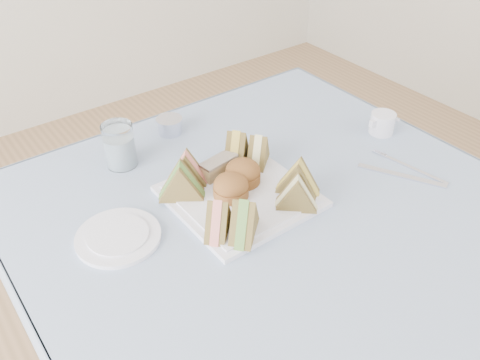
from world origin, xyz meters
TOP-DOWN VIEW (x-y plane):
  - table at (0.00, 0.00)m, footprint 0.90×0.90m
  - tablecloth at (0.00, 0.00)m, footprint 1.02×1.02m
  - serving_plate at (-0.04, 0.09)m, footprint 0.28×0.28m
  - sandwich_fl_a at (-0.14, 0.02)m, footprint 0.09×0.09m
  - sandwich_fl_b at (-0.11, -0.02)m, footprint 0.10×0.10m
  - sandwich_fr_a at (0.06, 0.02)m, footprint 0.09×0.10m
  - sandwich_fr_b at (0.03, -0.02)m, footprint 0.09×0.09m
  - sandwich_bl_a at (-0.14, 0.15)m, footprint 0.11×0.09m
  - sandwich_bl_b at (-0.11, 0.19)m, footprint 0.10×0.09m
  - sandwich_br_a at (0.06, 0.15)m, footprint 0.09×0.09m
  - sandwich_br_b at (0.03, 0.19)m, footprint 0.10×0.09m
  - scone_left at (-0.06, 0.09)m, footprint 0.09×0.09m
  - scone_right at (-0.01, 0.12)m, footprint 0.11×0.11m
  - pastry_slice at (-0.03, 0.17)m, footprint 0.09×0.05m
  - side_plate at (-0.30, 0.13)m, footprint 0.17×0.17m
  - water_glass at (-0.18, 0.36)m, footprint 0.09×0.09m
  - tea_strainer at (-0.02, 0.41)m, footprint 0.07×0.07m
  - knife at (0.31, -0.07)m, footprint 0.11×0.18m
  - fork at (0.35, -0.07)m, footprint 0.03×0.16m
  - creamer_jug at (0.42, 0.09)m, footprint 0.06×0.06m

SIDE VIEW (x-z plane):
  - table at x=0.00m, z-range 0.00..0.74m
  - tablecloth at x=0.00m, z-range 0.74..0.75m
  - fork at x=0.35m, z-range 0.75..0.75m
  - knife at x=0.31m, z-range 0.75..0.75m
  - side_plate at x=-0.30m, z-range 0.75..0.76m
  - serving_plate at x=-0.04m, z-range 0.75..0.76m
  - tea_strainer at x=-0.02m, z-range 0.75..0.78m
  - creamer_jug at x=0.42m, z-range 0.75..0.80m
  - pastry_slice at x=-0.03m, z-range 0.76..0.80m
  - scone_left at x=-0.06m, z-range 0.76..0.81m
  - scone_right at x=-0.01m, z-range 0.76..0.81m
  - sandwich_br_a at x=0.06m, z-range 0.76..0.83m
  - sandwich_fl_a at x=-0.14m, z-range 0.76..0.84m
  - sandwich_fr_b at x=0.03m, z-range 0.76..0.84m
  - sandwich_bl_b at x=-0.11m, z-range 0.76..0.84m
  - water_glass at x=-0.18m, z-range 0.75..0.85m
  - sandwich_fr_a at x=0.06m, z-range 0.76..0.84m
  - sandwich_br_b at x=0.03m, z-range 0.76..0.84m
  - sandwich_fl_b at x=-0.11m, z-range 0.76..0.84m
  - sandwich_bl_a at x=-0.14m, z-range 0.76..0.84m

